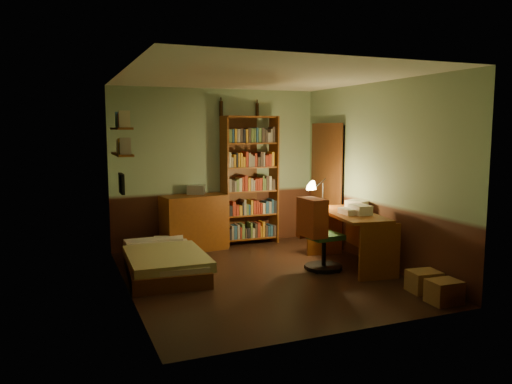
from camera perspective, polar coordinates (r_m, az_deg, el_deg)
name	(u,v)px	position (r m, az deg, el deg)	size (l,w,h in m)	color
floor	(263,277)	(6.73, 0.81, -9.66)	(3.50, 4.00, 0.02)	black
ceiling	(263,76)	(6.48, 0.85, 13.11)	(3.50, 4.00, 0.02)	silver
wall_back	(217,168)	(8.36, -4.54, 2.77)	(3.50, 0.02, 2.60)	gray
wall_left	(124,185)	(6.02, -14.81, 0.82)	(0.02, 4.00, 2.60)	gray
wall_right	(376,174)	(7.34, 13.61, 1.97)	(0.02, 4.00, 2.60)	gray
wall_front	(347,199)	(4.70, 10.39, -0.80)	(3.50, 0.02, 2.60)	gray
doorway	(328,186)	(8.43, 8.19, 0.71)	(0.06, 0.90, 2.00)	black
door_trim	(326,186)	(8.41, 7.98, 0.70)	(0.02, 0.98, 2.08)	#482511
bed	(164,254)	(6.92, -10.50, -6.96)	(0.95, 1.78, 0.53)	#868B52
dresser	(194,223)	(8.11, -7.12, -3.49)	(1.00, 0.50, 0.89)	#663311
mini_stereo	(196,190)	(8.17, -6.86, 0.28)	(0.27, 0.21, 0.15)	#B2B2B7
bookshelf	(250,181)	(8.40, -0.71, 1.31)	(0.93, 0.29, 2.16)	#663311
bottle_left	(221,109)	(8.31, -4.02, 9.50)	(0.06, 0.06, 0.24)	black
bottle_right	(257,110)	(8.53, 0.14, 9.39)	(0.06, 0.06, 0.22)	black
desk	(350,240)	(7.22, 10.66, -5.36)	(0.60, 1.45, 0.78)	#663311
paper_stack	(357,204)	(7.52, 11.49, -1.41)	(0.22, 0.30, 0.12)	silver
desk_lamp	(323,186)	(7.70, 7.66, 0.67)	(0.18, 0.18, 0.60)	black
office_chair	(324,231)	(6.99, 7.80, -4.47)	(0.54, 0.47, 1.08)	#2C5D2D
red_jacket	(324,175)	(6.66, 7.81, 1.92)	(0.24, 0.44, 0.52)	#AD4321
wall_shelf_lower	(122,154)	(7.10, -15.06, 4.18)	(0.20, 0.90, 0.03)	#663311
wall_shelf_upper	(121,129)	(7.09, -15.15, 7.01)	(0.20, 0.90, 0.03)	#663311
framed_picture	(122,184)	(6.62, -15.11, 0.94)	(0.04, 0.32, 0.26)	black
cardboard_box_a	(444,292)	(6.08, 20.70, -10.61)	(0.35, 0.28, 0.26)	olive
cardboard_box_b	(424,281)	(6.41, 18.64, -9.65)	(0.36, 0.29, 0.25)	olive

